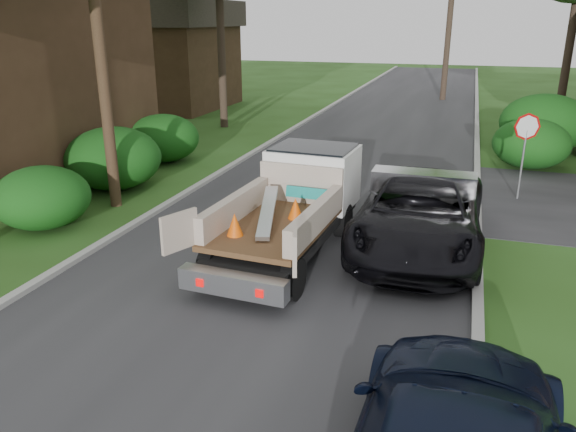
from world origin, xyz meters
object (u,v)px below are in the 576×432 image
(black_pickup, at_px, (420,213))
(stop_sign, at_px, (526,138))
(utility_pole, at_px, (96,8))
(house_left_far, at_px, (161,53))
(flatbed_truck, at_px, (299,196))

(black_pickup, bearing_deg, stop_sign, 61.58)
(utility_pole, xyz_separation_m, house_left_far, (-8.02, 17.02, -2.12))
(flatbed_truck, xyz_separation_m, black_pickup, (2.66, 0.59, -0.31))
(house_left_far, bearing_deg, black_pickup, -47.06)
(stop_sign, xyz_separation_m, utility_pole, (-10.68, -4.02, 3.40))
(house_left_far, bearing_deg, stop_sign, -34.81)
(stop_sign, bearing_deg, utility_pole, -159.38)
(flatbed_truck, bearing_deg, stop_sign, 48.55)
(flatbed_truck, bearing_deg, utility_pole, 172.60)
(house_left_far, distance_m, black_pickup, 24.01)
(flatbed_truck, distance_m, black_pickup, 2.74)
(utility_pole, bearing_deg, black_pickup, -3.33)
(house_left_far, xyz_separation_m, black_pickup, (16.29, -17.50, -2.24))
(utility_pole, bearing_deg, flatbed_truck, -10.83)
(house_left_far, height_order, black_pickup, house_left_far)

